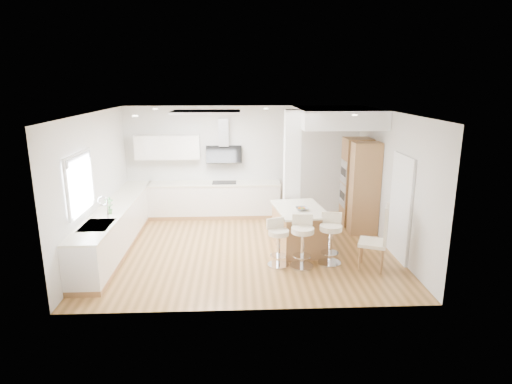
{
  "coord_description": "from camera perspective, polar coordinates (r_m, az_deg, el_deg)",
  "views": [
    {
      "loc": [
        -0.19,
        -8.37,
        3.38
      ],
      "look_at": [
        0.22,
        0.4,
        1.11
      ],
      "focal_mm": 30.0,
      "sensor_mm": 36.0,
      "label": 1
    }
  ],
  "objects": [
    {
      "name": "wall_left",
      "position": [
        9.05,
        -20.7,
        0.9
      ],
      "size": [
        0.04,
        5.0,
        2.8
      ],
      "primitive_type": "cube",
      "color": "silver",
      "rests_on": "ground"
    },
    {
      "name": "ground",
      "position": [
        9.03,
        -1.3,
        -7.5
      ],
      "size": [
        6.0,
        6.0,
        0.0
      ],
      "primitive_type": "plane",
      "color": "#AC783F",
      "rests_on": "ground"
    },
    {
      "name": "peninsula",
      "position": [
        8.93,
        5.78,
        -4.81
      ],
      "size": [
        1.11,
        1.53,
        0.94
      ],
      "rotation": [
        0.0,
        0.0,
        0.12
      ],
      "color": "#A87848",
      "rests_on": "ground"
    },
    {
      "name": "wall_back",
      "position": [
        11.05,
        -1.66,
        4.17
      ],
      "size": [
        6.0,
        0.04,
        2.8
      ],
      "primitive_type": "cube",
      "color": "silver",
      "rests_on": "ground"
    },
    {
      "name": "dining_chair",
      "position": [
        8.14,
        16.12,
        -5.58
      ],
      "size": [
        0.63,
        0.63,
        1.25
      ],
      "rotation": [
        0.0,
        0.0,
        -0.39
      ],
      "color": "beige",
      "rests_on": "ground"
    },
    {
      "name": "oven_column",
      "position": [
        10.29,
        13.58,
        0.98
      ],
      "size": [
        0.63,
        1.21,
        2.1
      ],
      "color": "#A87848",
      "rests_on": "ground"
    },
    {
      "name": "wall_right",
      "position": [
        9.17,
        17.74,
        1.32
      ],
      "size": [
        0.04,
        5.0,
        2.8
      ],
      "primitive_type": "cube",
      "color": "silver",
      "rests_on": "ground"
    },
    {
      "name": "soffit",
      "position": [
        10.07,
        10.63,
        9.8
      ],
      "size": [
        1.78,
        2.2,
        0.4
      ],
      "color": "white",
      "rests_on": "ground"
    },
    {
      "name": "doorway_right",
      "position": [
        8.72,
        18.71,
        -2.14
      ],
      "size": [
        0.05,
        1.0,
        2.1
      ],
      "color": "#413B33",
      "rests_on": "ground"
    },
    {
      "name": "window_left",
      "position": [
        8.15,
        -22.48,
        1.42
      ],
      "size": [
        0.06,
        1.28,
        1.07
      ],
      "color": "white",
      "rests_on": "ground"
    },
    {
      "name": "bar_stool_c",
      "position": [
        8.25,
        9.91,
        -5.8
      ],
      "size": [
        0.53,
        0.53,
        0.98
      ],
      "rotation": [
        0.0,
        0.0,
        -0.25
      ],
      "color": "silver",
      "rests_on": "ground"
    },
    {
      "name": "ceiling",
      "position": [
        9.03,
        -1.3,
        -7.5
      ],
      "size": [
        6.0,
        5.0,
        0.02
      ],
      "primitive_type": "cube",
      "color": "white",
      "rests_on": "ground"
    },
    {
      "name": "counter_back",
      "position": [
        10.96,
        -6.39,
        0.22
      ],
      "size": [
        3.62,
        0.63,
        2.5
      ],
      "color": "#A87848",
      "rests_on": "ground"
    },
    {
      "name": "bar_stool_b",
      "position": [
        8.03,
        6.2,
        -6.19
      ],
      "size": [
        0.48,
        0.48,
        0.99
      ],
      "rotation": [
        0.0,
        0.0,
        -0.09
      ],
      "color": "silver",
      "rests_on": "ground"
    },
    {
      "name": "skylight",
      "position": [
        9.01,
        -6.61,
        10.52
      ],
      "size": [
        4.1,
        2.1,
        0.06
      ],
      "color": "white",
      "rests_on": "ground"
    },
    {
      "name": "pillar",
      "position": [
        9.61,
        4.79,
        2.55
      ],
      "size": [
        0.35,
        0.35,
        2.8
      ],
      "color": "white",
      "rests_on": "ground"
    },
    {
      "name": "counter_left",
      "position": [
        9.43,
        -18.03,
        -4.31
      ],
      "size": [
        0.63,
        4.5,
        1.35
      ],
      "color": "#A87848",
      "rests_on": "ground"
    },
    {
      "name": "bar_stool_a",
      "position": [
        8.06,
        2.96,
        -6.41
      ],
      "size": [
        0.52,
        0.52,
        0.9
      ],
      "rotation": [
        0.0,
        0.0,
        0.37
      ],
      "color": "silver",
      "rests_on": "ground"
    }
  ]
}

